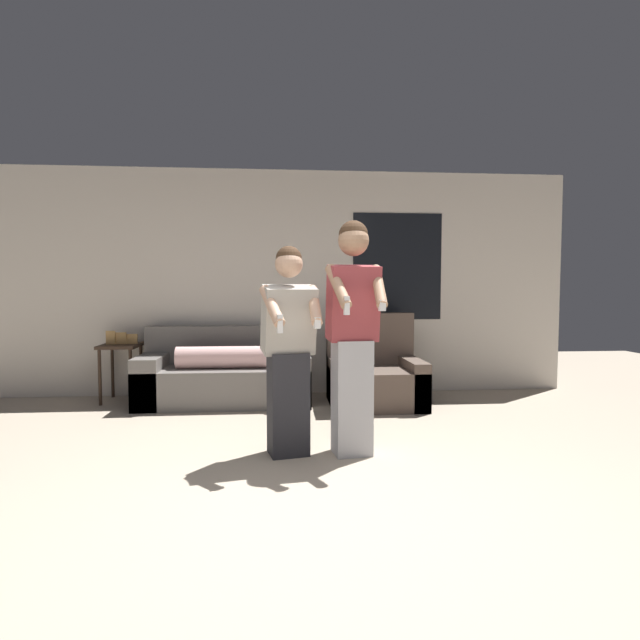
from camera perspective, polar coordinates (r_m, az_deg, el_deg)
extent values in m
plane|color=tan|center=(2.99, -1.68, -21.56)|extent=(14.00, 14.00, 0.00)
cube|color=silver|center=(6.10, -3.37, 4.26)|extent=(6.82, 0.06, 2.70)
cube|color=black|center=(6.24, 8.83, 6.05)|extent=(1.10, 0.01, 1.30)
cube|color=slate|center=(5.72, -10.72, -7.28)|extent=(1.87, 0.85, 0.41)
cube|color=slate|center=(5.97, -10.45, -2.73)|extent=(1.87, 0.22, 0.43)
cube|color=slate|center=(5.84, -18.57, -6.47)|extent=(0.28, 0.85, 0.55)
cube|color=slate|center=(5.68, -2.66, -6.58)|extent=(0.28, 0.85, 0.55)
cylinder|color=beige|center=(5.56, -10.87, -4.19)|extent=(1.03, 0.24, 0.24)
cube|color=brown|center=(5.55, 6.32, -7.56)|extent=(0.99, 0.90, 0.41)
cube|color=brown|center=(5.82, 5.70, -2.08)|extent=(0.99, 0.20, 0.59)
cube|color=brown|center=(5.48, 2.11, -7.16)|extent=(0.18, 0.90, 0.51)
cube|color=brown|center=(5.63, 10.42, -6.92)|extent=(0.18, 0.90, 0.51)
cube|color=#332319|center=(6.09, -21.83, -2.73)|extent=(0.41, 0.50, 0.04)
cylinder|color=#332319|center=(5.99, -23.86, -6.03)|extent=(0.04, 0.04, 0.62)
cylinder|color=#332319|center=(5.89, -20.82, -6.12)|extent=(0.04, 0.04, 0.62)
cylinder|color=#332319|center=(6.38, -22.62, -5.43)|extent=(0.04, 0.04, 0.62)
cylinder|color=#332319|center=(6.29, -19.76, -5.50)|extent=(0.04, 0.04, 0.62)
cube|color=tan|center=(6.09, -22.82, -1.95)|extent=(0.10, 0.02, 0.17)
cube|color=tan|center=(6.08, -21.84, -2.03)|extent=(0.13, 0.02, 0.15)
cube|color=tan|center=(6.07, -20.86, -2.11)|extent=(0.16, 0.02, 0.13)
cube|color=#28282D|center=(3.89, -3.67, -9.49)|extent=(0.33, 0.30, 0.79)
cube|color=#ADA89E|center=(3.77, -3.61, 0.04)|extent=(0.44, 0.38, 0.54)
sphere|color=tan|center=(3.75, -3.58, 6.42)|extent=(0.21, 0.21, 0.21)
sphere|color=#3D2819|center=(3.77, -3.58, 6.97)|extent=(0.20, 0.20, 0.20)
cylinder|color=tan|center=(3.58, -5.52, 1.64)|extent=(0.20, 0.36, 0.30)
cube|color=white|center=(3.45, -4.61, -0.42)|extent=(0.04, 0.04, 0.13)
cylinder|color=tan|center=(3.66, -0.65, 1.70)|extent=(0.10, 0.36, 0.30)
cube|color=white|center=(3.52, -0.33, -0.34)|extent=(0.05, 0.04, 0.08)
cube|color=#B2B2B7|center=(3.89, 3.66, -8.78)|extent=(0.31, 0.27, 0.88)
cube|color=#99383D|center=(3.78, 3.78, 1.94)|extent=(0.40, 0.33, 0.59)
sphere|color=#A37A5B|center=(3.79, 3.85, 9.05)|extent=(0.23, 0.23, 0.23)
sphere|color=#3D2819|center=(3.81, 3.83, 9.65)|extent=(0.22, 0.22, 0.22)
cylinder|color=#A37A5B|center=(3.60, 2.09, 3.89)|extent=(0.18, 0.36, 0.33)
cube|color=white|center=(3.46, 3.07, 1.66)|extent=(0.04, 0.04, 0.13)
cylinder|color=#A37A5B|center=(3.69, 6.71, 3.86)|extent=(0.09, 0.36, 0.33)
cube|color=white|center=(3.54, 7.12, 1.67)|extent=(0.05, 0.04, 0.08)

